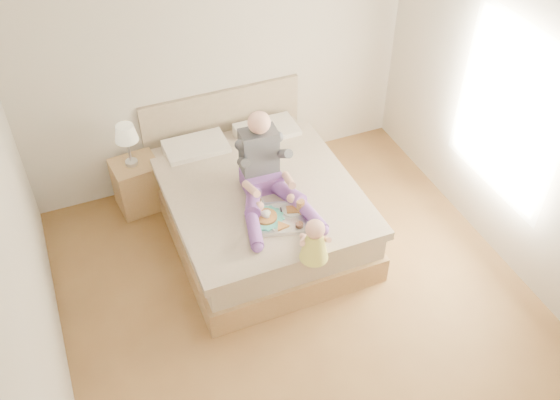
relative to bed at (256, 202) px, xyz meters
name	(u,v)px	position (x,y,z in m)	size (l,w,h in m)	color
room	(315,169)	(0.08, -1.08, 1.19)	(4.02, 4.22, 2.71)	brown
bed	(256,202)	(0.00, 0.00, 0.00)	(1.70, 2.18, 1.00)	olive
nightstand	(138,185)	(-1.00, 0.76, -0.04)	(0.49, 0.44, 0.54)	olive
lamp	(126,135)	(-1.02, 0.76, 0.58)	(0.22, 0.22, 0.46)	silver
adult	(265,174)	(0.01, -0.24, 0.53)	(0.70, 1.00, 0.83)	#63378A
tray	(278,216)	(-0.02, -0.58, 0.33)	(0.61, 0.53, 0.15)	silver
baby	(314,242)	(0.09, -1.10, 0.46)	(0.26, 0.36, 0.40)	#F4F14D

